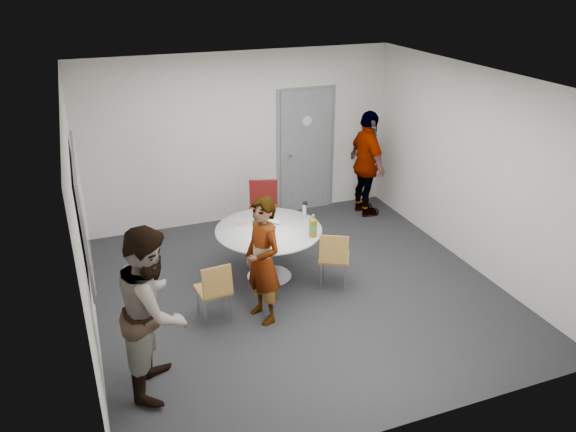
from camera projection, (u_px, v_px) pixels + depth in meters
name	position (u px, v px, depth m)	size (l,w,h in m)	color
floor	(299.00, 290.00, 7.28)	(5.00, 5.00, 0.00)	#252529
ceiling	(301.00, 81.00, 6.17)	(5.00, 5.00, 0.00)	silver
wall_back	(241.00, 139.00, 8.86)	(5.00, 5.00, 0.00)	beige
wall_left	(81.00, 226.00, 5.92)	(5.00, 5.00, 0.00)	beige
wall_right	(473.00, 169.00, 7.53)	(5.00, 5.00, 0.00)	beige
wall_front	(414.00, 301.00, 4.60)	(5.00, 5.00, 0.00)	beige
door	(306.00, 151.00, 9.33)	(1.02, 0.17, 2.12)	slate
whiteboard	(82.00, 209.00, 6.06)	(0.04, 1.90, 1.25)	slate
table	(271.00, 235.00, 7.33)	(1.39, 1.39, 1.02)	silver
chair_near_left	(215.00, 287.00, 6.46)	(0.40, 0.43, 0.78)	olive
chair_near_right	(334.00, 255.00, 7.14)	(0.52, 0.54, 0.80)	olive
chair_far	(264.00, 204.00, 8.43)	(0.56, 0.59, 0.93)	maroon
person_main	(263.00, 261.00, 6.41)	(0.56, 0.37, 1.54)	#A5C6EA
person_left	(154.00, 310.00, 5.34)	(0.85, 0.66, 1.74)	white
person_right	(367.00, 164.00, 9.17)	(1.03, 0.43, 1.76)	black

